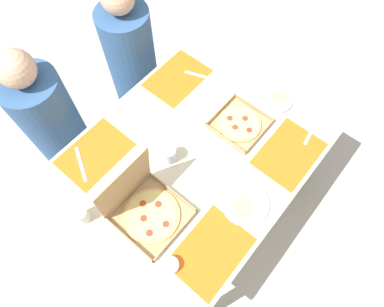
{
  "coord_description": "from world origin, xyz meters",
  "views": [
    {
      "loc": [
        -0.6,
        -0.51,
        2.29
      ],
      "look_at": [
        0.0,
        0.0,
        0.73
      ],
      "focal_mm": 31.39,
      "sensor_mm": 36.0,
      "label": 1
    }
  ],
  "objects_px": {
    "pizza_box_center": "(146,209)",
    "condiment_bowl": "(171,265)",
    "plate_near_right": "(245,204)",
    "diner_left_seat": "(58,130)",
    "cup_spare": "(169,154)",
    "cup_red": "(82,215)",
    "plate_far_right": "(275,98)",
    "diner_right_seat": "(133,67)",
    "pizza_box_edge_far": "(239,124)"
  },
  "relations": [
    {
      "from": "pizza_box_center",
      "to": "condiment_bowl",
      "type": "xyz_separation_m",
      "value": [
        -0.11,
        -0.25,
        -0.03
      ]
    },
    {
      "from": "plate_near_right",
      "to": "diner_left_seat",
      "type": "bearing_deg",
      "value": 103.4
    },
    {
      "from": "pizza_box_center",
      "to": "cup_spare",
      "type": "xyz_separation_m",
      "value": [
        0.28,
        0.11,
        -0.0
      ]
    },
    {
      "from": "pizza_box_center",
      "to": "cup_red",
      "type": "xyz_separation_m",
      "value": [
        -0.21,
        0.21,
        -0.01
      ]
    },
    {
      "from": "plate_far_right",
      "to": "condiment_bowl",
      "type": "relative_size",
      "value": 2.73
    },
    {
      "from": "cup_red",
      "to": "diner_left_seat",
      "type": "relative_size",
      "value": 0.08
    },
    {
      "from": "pizza_box_center",
      "to": "diner_right_seat",
      "type": "bearing_deg",
      "value": 49.8
    },
    {
      "from": "condiment_bowl",
      "to": "diner_right_seat",
      "type": "xyz_separation_m",
      "value": [
        0.82,
        1.09,
        -0.23
      ]
    },
    {
      "from": "cup_spare",
      "to": "diner_right_seat",
      "type": "relative_size",
      "value": 0.08
    },
    {
      "from": "cup_red",
      "to": "pizza_box_center",
      "type": "bearing_deg",
      "value": -44.26
    },
    {
      "from": "pizza_box_edge_far",
      "to": "plate_near_right",
      "type": "xyz_separation_m",
      "value": [
        -0.35,
        -0.29,
        -0.0
      ]
    },
    {
      "from": "pizza_box_edge_far",
      "to": "pizza_box_center",
      "type": "bearing_deg",
      "value": 176.19
    },
    {
      "from": "plate_far_right",
      "to": "pizza_box_center",
      "type": "bearing_deg",
      "value": 174.11
    },
    {
      "from": "pizza_box_center",
      "to": "plate_near_right",
      "type": "height_order",
      "value": "pizza_box_center"
    },
    {
      "from": "pizza_box_center",
      "to": "condiment_bowl",
      "type": "height_order",
      "value": "pizza_box_center"
    },
    {
      "from": "diner_left_seat",
      "to": "plate_far_right",
      "type": "bearing_deg",
      "value": -46.25
    },
    {
      "from": "diner_left_seat",
      "to": "pizza_box_edge_far",
      "type": "bearing_deg",
      "value": -54.59
    },
    {
      "from": "pizza_box_center",
      "to": "cup_spare",
      "type": "relative_size",
      "value": 3.54
    },
    {
      "from": "plate_far_right",
      "to": "diner_left_seat",
      "type": "distance_m",
      "value": 1.31
    },
    {
      "from": "pizza_box_edge_far",
      "to": "cup_spare",
      "type": "relative_size",
      "value": 2.77
    },
    {
      "from": "plate_far_right",
      "to": "cup_red",
      "type": "bearing_deg",
      "value": 165.21
    },
    {
      "from": "cup_spare",
      "to": "cup_red",
      "type": "distance_m",
      "value": 0.51
    },
    {
      "from": "plate_near_right",
      "to": "pizza_box_edge_far",
      "type": "bearing_deg",
      "value": 39.74
    },
    {
      "from": "pizza_box_center",
      "to": "plate_far_right",
      "type": "bearing_deg",
      "value": -5.89
    },
    {
      "from": "plate_far_right",
      "to": "diner_right_seat",
      "type": "distance_m",
      "value": 0.99
    },
    {
      "from": "condiment_bowl",
      "to": "diner_left_seat",
      "type": "xyz_separation_m",
      "value": [
        0.17,
        1.09,
        -0.22
      ]
    },
    {
      "from": "plate_far_right",
      "to": "diner_right_seat",
      "type": "height_order",
      "value": "diner_right_seat"
    },
    {
      "from": "pizza_box_center",
      "to": "cup_red",
      "type": "height_order",
      "value": "pizza_box_center"
    },
    {
      "from": "pizza_box_edge_far",
      "to": "diner_left_seat",
      "type": "bearing_deg",
      "value": 125.41
    },
    {
      "from": "condiment_bowl",
      "to": "diner_right_seat",
      "type": "relative_size",
      "value": 0.06
    },
    {
      "from": "pizza_box_center",
      "to": "plate_near_right",
      "type": "bearing_deg",
      "value": -45.22
    },
    {
      "from": "condiment_bowl",
      "to": "diner_right_seat",
      "type": "bearing_deg",
      "value": 53.04
    },
    {
      "from": "pizza_box_center",
      "to": "diner_left_seat",
      "type": "relative_size",
      "value": 0.29
    },
    {
      "from": "diner_right_seat",
      "to": "cup_red",
      "type": "bearing_deg",
      "value": -145.75
    },
    {
      "from": "pizza_box_center",
      "to": "plate_near_right",
      "type": "distance_m",
      "value": 0.47
    },
    {
      "from": "diner_left_seat",
      "to": "pizza_box_center",
      "type": "bearing_deg",
      "value": -93.62
    },
    {
      "from": "pizza_box_edge_far",
      "to": "diner_left_seat",
      "type": "relative_size",
      "value": 0.23
    },
    {
      "from": "plate_near_right",
      "to": "condiment_bowl",
      "type": "relative_size",
      "value": 3.09
    },
    {
      "from": "diner_right_seat",
      "to": "pizza_box_center",
      "type": "bearing_deg",
      "value": -130.2
    },
    {
      "from": "pizza_box_edge_far",
      "to": "pizza_box_center",
      "type": "xyz_separation_m",
      "value": [
        -0.68,
        0.05,
        0.04
      ]
    },
    {
      "from": "plate_far_right",
      "to": "cup_red",
      "type": "xyz_separation_m",
      "value": [
        -1.16,
        0.31,
        0.04
      ]
    },
    {
      "from": "plate_far_right",
      "to": "diner_left_seat",
      "type": "relative_size",
      "value": 0.17
    },
    {
      "from": "pizza_box_edge_far",
      "to": "cup_red",
      "type": "bearing_deg",
      "value": 164.13
    },
    {
      "from": "plate_far_right",
      "to": "cup_red",
      "type": "relative_size",
      "value": 2.31
    },
    {
      "from": "cup_spare",
      "to": "condiment_bowl",
      "type": "bearing_deg",
      "value": -137.54
    },
    {
      "from": "pizza_box_center",
      "to": "cup_red",
      "type": "bearing_deg",
      "value": 135.74
    },
    {
      "from": "diner_left_seat",
      "to": "plate_near_right",
      "type": "bearing_deg",
      "value": -76.6
    },
    {
      "from": "plate_near_right",
      "to": "condiment_bowl",
      "type": "distance_m",
      "value": 0.45
    },
    {
      "from": "condiment_bowl",
      "to": "plate_far_right",
      "type": "bearing_deg",
      "value": 8.28
    },
    {
      "from": "pizza_box_center",
      "to": "cup_spare",
      "type": "height_order",
      "value": "pizza_box_center"
    }
  ]
}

